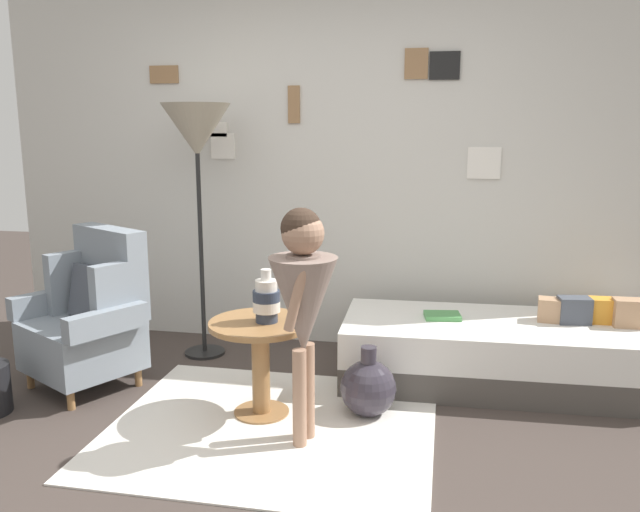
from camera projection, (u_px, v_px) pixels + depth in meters
name	position (u px, v px, depth m)	size (l,w,h in m)	color
ground_plane	(249.00, 473.00, 3.00)	(12.00, 12.00, 0.00)	#423833
gallery_wall	(326.00, 166.00, 4.61)	(4.80, 0.12, 2.60)	beige
rug	(272.00, 427.00, 3.45)	(1.72, 1.49, 0.01)	silver
armchair	(91.00, 316.00, 3.96)	(0.90, 0.83, 0.97)	#9E7042
daybed	(497.00, 353.00, 4.01)	(1.92, 0.85, 0.40)	#4C4742
pillow_head	(631.00, 313.00, 3.86)	(0.21, 0.12, 0.17)	tan
pillow_mid	(603.00, 310.00, 3.94)	(0.22, 0.12, 0.15)	orange
pillow_back	(574.00, 310.00, 3.93)	(0.19, 0.12, 0.16)	#474C56
pillow_extra	(552.00, 310.00, 3.97)	(0.16, 0.12, 0.14)	tan
side_table	(260.00, 348.00, 3.54)	(0.56, 0.56, 0.54)	#9E7042
vase_striped	(266.00, 300.00, 3.47)	(0.15, 0.15, 0.29)	#2D384C
floor_lamp	(197.00, 137.00, 4.27)	(0.46, 0.46, 1.73)	black
person_child	(303.00, 295.00, 3.14)	(0.34, 0.34, 1.21)	#A37A60
book_on_daybed	(442.00, 316.00, 4.04)	(0.22, 0.16, 0.03)	#4E9651
demijohn_near	(368.00, 388.00, 3.57)	(0.31, 0.31, 0.40)	#332D38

